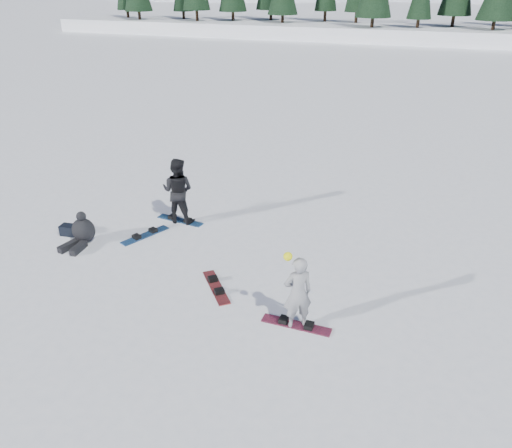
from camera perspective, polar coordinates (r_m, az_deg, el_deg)
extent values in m
plane|color=white|center=(12.32, -1.71, -6.22)|extent=(420.00, 420.00, 0.00)
cube|color=white|center=(65.15, 17.67, 18.62)|extent=(90.00, 14.00, 5.00)
ellipsoid|color=white|center=(195.26, -2.18, 20.55)|extent=(143.00, 110.00, 49.50)
ellipsoid|color=white|center=(211.27, 25.97, 18.27)|extent=(182.00, 140.00, 53.20)
ellipsoid|color=white|center=(263.39, -13.84, 21.27)|extent=(169.00, 130.00, 52.00)
imported|color=#9D9DA2|center=(10.35, 4.78, -7.86)|extent=(0.73, 0.67, 1.67)
sphere|color=#FFFD0D|center=(9.82, 3.66, -3.73)|extent=(0.18, 0.18, 0.18)
imported|color=black|center=(14.88, -8.92, 3.79)|extent=(1.01, 0.82, 1.98)
ellipsoid|color=black|center=(14.56, -19.11, -0.68)|extent=(0.69, 0.59, 0.69)
sphere|color=black|center=(14.38, -19.36, 0.84)|extent=(0.26, 0.26, 0.26)
cube|color=black|center=(14.25, -19.63, -2.62)|extent=(0.23, 0.62, 0.18)
cube|color=black|center=(14.45, -20.65, -2.38)|extent=(0.28, 0.63, 0.18)
cube|color=black|center=(15.21, -20.61, -0.64)|extent=(0.48, 0.35, 0.30)
cube|color=maroon|center=(10.83, 4.62, -11.44)|extent=(1.50, 0.29, 0.03)
cube|color=navy|center=(15.27, -8.67, 0.41)|extent=(1.52, 0.44, 0.03)
cube|color=maroon|center=(12.00, -4.57, -7.20)|extent=(1.18, 1.33, 0.03)
cube|color=navy|center=(14.58, -12.55, -1.27)|extent=(0.85, 1.49, 0.03)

